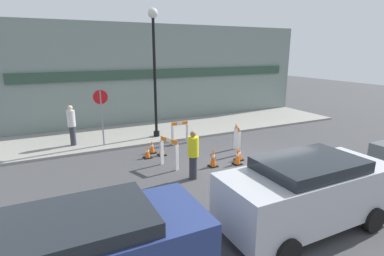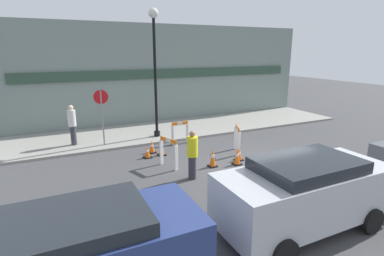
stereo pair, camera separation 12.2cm
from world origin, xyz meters
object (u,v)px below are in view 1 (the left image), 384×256
Objects in this scene: person_pedestrian at (72,124)px; parked_car_1 at (307,190)px; person_worker at (193,154)px; parked_car_0 at (81,254)px; streetlamp_post at (154,57)px; stop_sign at (101,109)px.

person_pedestrian is 9.85m from parked_car_1.
parked_car_1 is at bearing 99.73° from person_pedestrian.
person_pedestrian is (-3.19, 5.21, 0.18)m from person_worker.
streetlamp_post is at bearing 63.25° from parked_car_0.
person_pedestrian reaches higher than person_worker.
parked_car_1 reaches higher than person_worker.
parked_car_1 is at bearing -0.00° from parked_car_0.
person_worker is at bearing -95.85° from streetlamp_post.
streetlamp_post is 2.41× the size of stop_sign.
stop_sign reaches higher than person_worker.
parked_car_0 is (-1.82, -8.28, -0.78)m from stop_sign.
parked_car_0 is 4.94m from parked_car_1.
person_worker is 3.82m from parked_car_1.
person_pedestrian reaches higher than parked_car_0.
person_pedestrian is 8.89m from parked_car_0.
streetlamp_post is 3.27m from stop_sign.
parked_car_1 reaches higher than parked_car_0.
parked_car_0 is 0.99× the size of parked_car_1.
streetlamp_post is 3.57× the size of person_worker.
person_pedestrian is at bearing 85.89° from parked_car_0.
person_worker is (2.01, -4.63, -0.84)m from stop_sign.
parked_car_1 is (0.61, -8.59, -2.80)m from streetlamp_post.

